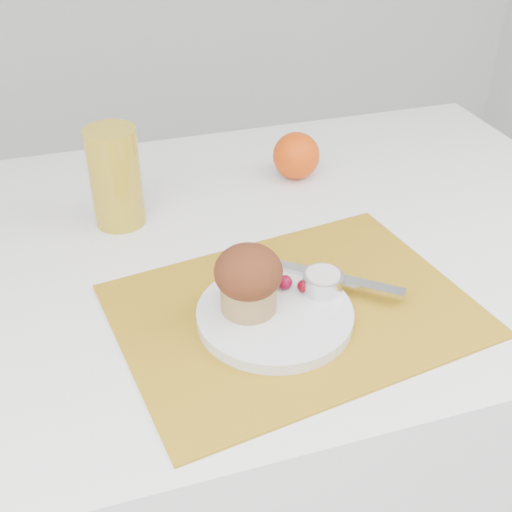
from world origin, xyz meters
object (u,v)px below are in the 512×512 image
object	(u,v)px
plate	(275,315)
juice_glass	(115,177)
table	(254,407)
muffin	(248,279)
orange	(296,156)

from	to	relation	value
plate	juice_glass	world-z (taller)	juice_glass
table	muffin	xyz separation A→B (m)	(-0.06, -0.18, 0.44)
orange	muffin	xyz separation A→B (m)	(-0.19, -0.35, 0.02)
table	plate	size ratio (longest dim) A/B	6.03
plate	juice_glass	xyz separation A→B (m)	(-0.15, 0.31, 0.07)
juice_glass	muffin	xyz separation A→B (m)	(0.12, -0.29, -0.01)
table	juice_glass	distance (m)	0.50
plate	table	bearing A→B (deg)	80.60
juice_glass	muffin	distance (m)	0.32
table	muffin	world-z (taller)	muffin
juice_glass	muffin	world-z (taller)	juice_glass
orange	juice_glass	world-z (taller)	juice_glass
orange	juice_glass	xyz separation A→B (m)	(-0.32, -0.06, 0.04)
plate	muffin	size ratio (longest dim) A/B	2.23
plate	orange	bearing A→B (deg)	65.97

